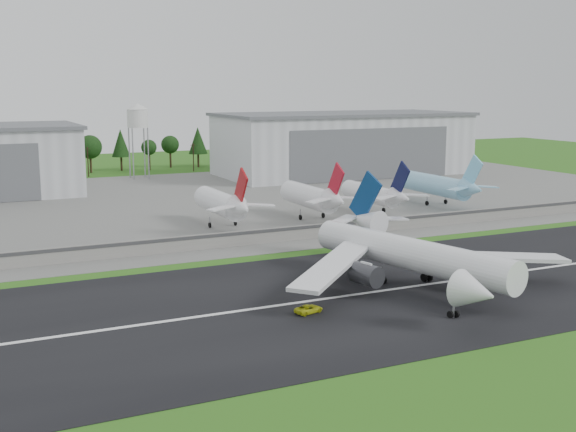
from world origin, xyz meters
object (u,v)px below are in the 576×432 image
main_airliner (411,262)px  parked_jet_red_b (314,197)px  parked_jet_navy (376,194)px  parked_jet_skyblue (440,185)px  parked_jet_red_a (224,204)px  ground_vehicle (309,309)px

main_airliner → parked_jet_red_b: size_ratio=1.88×
parked_jet_navy → parked_jet_skyblue: size_ratio=0.84×
parked_jet_red_a → parked_jet_skyblue: (71.27, 5.01, 0.01)m
parked_jet_red_a → ground_vehicle: bearing=-99.9°
parked_jet_red_b → parked_jet_skyblue: size_ratio=0.84×
parked_jet_red_a → parked_jet_skyblue: 71.45m
main_airliner → parked_jet_red_b: main_airliner is taller
ground_vehicle → parked_jet_red_b: bearing=-42.8°
main_airliner → parked_jet_red_a: bearing=-94.1°
parked_jet_red_a → parked_jet_navy: size_ratio=1.00×
main_airliner → parked_jet_red_b: (15.28, 67.01, 1.43)m
parked_jet_navy → parked_jet_skyblue: bearing=11.1°
parked_jet_skyblue → main_airliner: bearing=-130.1°
parked_jet_red_b → parked_jet_navy: 19.64m
parked_jet_red_a → parked_jet_skyblue: size_ratio=0.84×
parked_jet_red_a → parked_jet_red_b: (25.88, 0.01, 0.04)m
ground_vehicle → parked_jet_red_b: size_ratio=0.16×
parked_jet_red_a → parked_jet_navy: bearing=-0.1°
parked_jet_skyblue → parked_jet_red_a: bearing=-176.0°
parked_jet_red_b → main_airliner: bearing=-102.8°
main_airliner → parked_jet_skyblue: size_ratio=1.58×
ground_vehicle → parked_jet_navy: 92.91m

